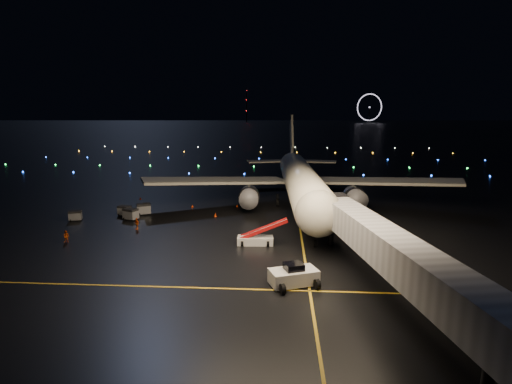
% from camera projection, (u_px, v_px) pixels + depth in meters
% --- Properties ---
extents(ground, '(2000.00, 2000.00, 0.00)m').
position_uv_depth(ground, '(271.00, 133.00, 341.38)').
color(ground, black).
rests_on(ground, ground).
extents(lane_centre, '(0.25, 80.00, 0.02)m').
position_uv_depth(lane_centre, '(299.00, 220.00, 61.54)').
color(lane_centre, gold).
rests_on(lane_centre, ground).
extents(lane_cross, '(60.00, 0.25, 0.02)m').
position_uv_depth(lane_cross, '(131.00, 286.00, 38.14)').
color(lane_cross, gold).
rests_on(lane_cross, ground).
extents(jet_bridge, '(14.00, 58.00, 6.60)m').
position_uv_depth(jet_bridge, '(491.00, 355.00, 21.67)').
color(jet_bridge, '#A3A4AA').
rests_on(jet_bridge, ground).
extents(airliner, '(58.27, 55.59, 15.88)m').
position_uv_depth(airliner, '(300.00, 160.00, 71.68)').
color(airliner, beige).
rests_on(airliner, ground).
extents(pushback_tug, '(5.08, 3.83, 2.16)m').
position_uv_depth(pushback_tug, '(294.00, 274.00, 38.29)').
color(pushback_tug, silver).
rests_on(pushback_tug, ground).
extents(belt_loader, '(6.67, 2.11, 3.19)m').
position_uv_depth(belt_loader, '(255.00, 232.00, 50.05)').
color(belt_loader, silver).
rests_on(belt_loader, ground).
extents(crew_b, '(0.84, 0.69, 1.56)m').
position_uv_depth(crew_b, '(66.00, 236.00, 51.00)').
color(crew_b, '#DE4C0F').
rests_on(crew_b, ground).
extents(crew_c, '(1.04, 0.92, 1.68)m').
position_uv_depth(crew_c, '(137.00, 224.00, 56.74)').
color(crew_c, '#DE4C0F').
rests_on(crew_c, ground).
extents(safety_cone_0, '(0.55, 0.55, 0.52)m').
position_uv_depth(safety_cone_0, '(215.00, 215.00, 63.92)').
color(safety_cone_0, '#EB3504').
rests_on(safety_cone_0, ground).
extents(safety_cone_1, '(0.47, 0.47, 0.48)m').
position_uv_depth(safety_cone_1, '(237.00, 206.00, 70.43)').
color(safety_cone_1, '#EB3504').
rests_on(safety_cone_1, ground).
extents(safety_cone_2, '(0.56, 0.56, 0.54)m').
position_uv_depth(safety_cone_2, '(192.00, 206.00, 70.09)').
color(safety_cone_2, '#EB3504').
rests_on(safety_cone_2, ground).
extents(safety_cone_3, '(0.50, 0.50, 0.47)m').
position_uv_depth(safety_cone_3, '(140.00, 198.00, 76.66)').
color(safety_cone_3, '#EB3504').
rests_on(safety_cone_3, ground).
extents(ferris_wheel, '(49.33, 16.80, 52.00)m').
position_uv_depth(ferris_wheel, '(369.00, 108.00, 736.82)').
color(ferris_wheel, black).
rests_on(ferris_wheel, ground).
extents(radio_mast, '(1.80, 1.80, 64.00)m').
position_uv_depth(radio_mast, '(247.00, 105.00, 769.87)').
color(radio_mast, black).
rests_on(radio_mast, ground).
extents(taxiway_lights, '(164.00, 92.00, 0.36)m').
position_uv_depth(taxiway_lights, '(257.00, 157.00, 151.38)').
color(taxiway_lights, black).
rests_on(taxiway_lights, ground).
extents(baggage_cart_0, '(2.49, 2.15, 1.77)m').
position_uv_depth(baggage_cart_0, '(131.00, 214.00, 61.82)').
color(baggage_cart_0, gray).
rests_on(baggage_cart_0, ground).
extents(baggage_cart_1, '(2.58, 2.25, 1.83)m').
position_uv_depth(baggage_cart_1, '(144.00, 209.00, 65.04)').
color(baggage_cart_1, gray).
rests_on(baggage_cart_1, ground).
extents(baggage_cart_2, '(2.11, 1.68, 1.59)m').
position_uv_depth(baggage_cart_2, '(125.00, 211.00, 64.44)').
color(baggage_cart_2, gray).
rests_on(baggage_cart_2, ground).
extents(baggage_cart_3, '(2.14, 1.81, 1.55)m').
position_uv_depth(baggage_cart_3, '(75.00, 216.00, 61.33)').
color(baggage_cart_3, gray).
rests_on(baggage_cart_3, ground).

